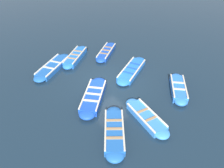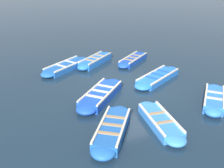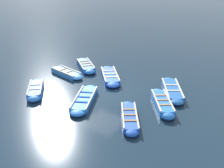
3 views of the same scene
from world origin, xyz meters
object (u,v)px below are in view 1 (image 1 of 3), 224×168
(boat_centre, at_px, (132,70))
(boat_far_corner, at_px, (146,117))
(boat_tucked, at_px, (94,97))
(boat_outer_right, at_px, (106,52))
(buoy_orange_near, at_px, (94,109))
(boat_end_of_row, at_px, (76,57))
(boat_outer_left, at_px, (178,88))
(boat_broadside, at_px, (53,67))
(boat_near_quay, at_px, (114,131))

(boat_centre, distance_m, boat_far_corner, 4.60)
(boat_tucked, bearing_deg, boat_outer_right, 46.14)
(buoy_orange_near, bearing_deg, boat_end_of_row, 69.86)
(boat_end_of_row, relative_size, boat_tucked, 0.96)
(boat_centre, bearing_deg, boat_far_corner, -122.14)
(boat_outer_right, distance_m, boat_far_corner, 7.64)
(boat_centre, bearing_deg, boat_end_of_row, 118.76)
(boat_outer_left, xyz_separation_m, boat_outer_right, (-0.66, 6.61, -0.04))
(boat_end_of_row, height_order, boat_far_corner, boat_end_of_row)
(boat_outer_left, bearing_deg, boat_far_corner, -170.46)
(boat_centre, relative_size, buoy_orange_near, 14.57)
(boat_tucked, bearing_deg, boat_end_of_row, 72.28)
(boat_broadside, bearing_deg, boat_end_of_row, 7.12)
(boat_broadside, bearing_deg, boat_outer_right, -6.25)
(boat_end_of_row, distance_m, buoy_orange_near, 6.06)
(boat_near_quay, relative_size, buoy_orange_near, 12.44)
(boat_outer_left, relative_size, boat_broadside, 0.74)
(boat_near_quay, bearing_deg, boat_centre, 39.82)
(boat_outer_right, bearing_deg, boat_near_quay, -123.55)
(boat_end_of_row, distance_m, boat_centre, 4.55)
(boat_far_corner, bearing_deg, boat_broadside, 102.73)
(boat_tucked, relative_size, boat_centre, 0.87)
(boat_outer_left, distance_m, boat_centre, 3.45)
(boat_tucked, bearing_deg, buoy_orange_near, -121.98)
(boat_near_quay, xyz_separation_m, boat_far_corner, (1.95, -0.23, -0.02))
(boat_outer_right, height_order, buoy_orange_near, boat_outer_right)
(boat_near_quay, bearing_deg, boat_tucked, 76.64)
(boat_broadside, xyz_separation_m, boat_far_corner, (1.73, -7.64, 0.00))
(boat_broadside, relative_size, boat_outer_right, 1.19)
(boat_near_quay, bearing_deg, buoy_orange_near, 86.25)
(boat_outer_left, distance_m, boat_broadside, 8.69)
(boat_end_of_row, height_order, boat_near_quay, boat_end_of_row)
(boat_far_corner, bearing_deg, boat_outer_right, 69.74)
(boat_broadside, bearing_deg, boat_tucked, -84.36)
(boat_end_of_row, bearing_deg, boat_near_quay, -106.12)
(boat_centre, bearing_deg, boat_outer_left, -75.72)
(boat_end_of_row, distance_m, boat_tucked, 5.05)
(boat_end_of_row, bearing_deg, boat_centre, -61.24)
(boat_tucked, bearing_deg, boat_far_corner, -67.52)
(boat_near_quay, bearing_deg, boat_outer_right, 56.45)
(boat_near_quay, distance_m, boat_far_corner, 1.97)
(boat_outer_left, xyz_separation_m, boat_near_quay, (-5.26, -0.33, -0.01))
(boat_centre, bearing_deg, boat_broadside, 138.13)
(boat_end_of_row, height_order, buoy_orange_near, boat_end_of_row)
(boat_end_of_row, height_order, boat_outer_right, boat_end_of_row)
(boat_outer_left, distance_m, boat_far_corner, 3.35)
(boat_end_of_row, height_order, boat_centre, boat_end_of_row)
(boat_outer_right, relative_size, buoy_orange_near, 11.87)
(boat_tucked, xyz_separation_m, boat_outer_right, (3.92, 4.08, -0.04))
(boat_broadside, distance_m, boat_far_corner, 7.83)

